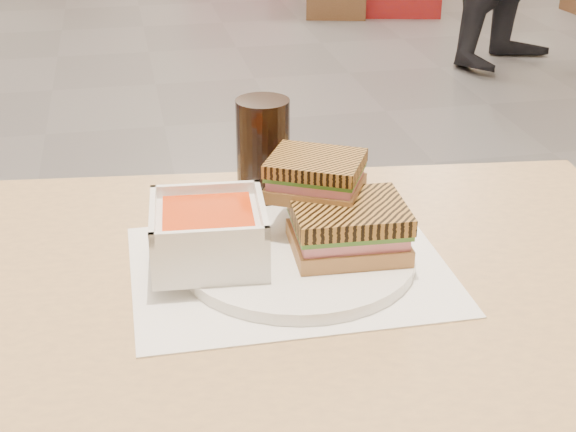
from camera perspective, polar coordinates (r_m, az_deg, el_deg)
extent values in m
cube|color=tan|center=(0.97, -7.63, -6.09)|extent=(1.27, 0.83, 0.03)
cylinder|color=tan|center=(1.52, 15.27, -10.91)|extent=(0.06, 0.06, 0.72)
cube|color=white|center=(1.00, 0.14, -3.64)|extent=(0.37, 0.29, 0.00)
cylinder|color=white|center=(1.01, 0.67, -2.79)|extent=(0.28, 0.28, 0.02)
cube|color=white|center=(0.98, -5.39, -1.54)|extent=(0.14, 0.14, 0.05)
cube|color=red|center=(0.97, -5.46, 0.07)|extent=(0.11, 0.11, 0.01)
cube|color=white|center=(0.97, -1.79, 0.51)|extent=(0.02, 0.13, 0.02)
cube|color=white|center=(0.97, -9.16, 0.10)|extent=(0.02, 0.13, 0.02)
cube|color=white|center=(1.02, -5.61, 1.81)|extent=(0.13, 0.02, 0.02)
cube|color=white|center=(0.91, -5.31, -1.38)|extent=(0.13, 0.02, 0.02)
cube|color=#9C7946|center=(1.01, 4.07, -1.79)|extent=(0.14, 0.12, 0.02)
cube|color=#DA7A86|center=(1.00, 4.10, -0.95)|extent=(0.13, 0.11, 0.01)
cube|color=#386B23|center=(1.00, 4.12, -0.44)|extent=(0.14, 0.11, 0.01)
cube|color=brown|center=(0.99, 4.14, 0.25)|extent=(0.14, 0.12, 0.02)
cube|color=#9C7946|center=(1.03, 1.88, 1.89)|extent=(0.14, 0.13, 0.02)
cube|color=#DA7A86|center=(1.03, 1.89, 2.59)|extent=(0.13, 0.12, 0.01)
cube|color=#386B23|center=(1.02, 1.90, 3.02)|extent=(0.14, 0.13, 0.01)
cube|color=brown|center=(1.02, 1.90, 3.59)|extent=(0.14, 0.13, 0.02)
cylinder|color=black|center=(1.13, -1.69, 4.17)|extent=(0.07, 0.07, 0.15)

